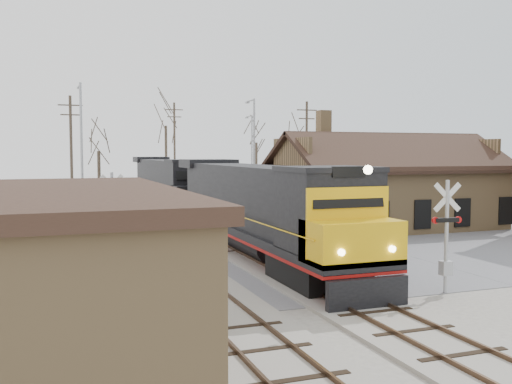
% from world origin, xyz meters
% --- Properties ---
extents(ground, '(140.00, 140.00, 0.00)m').
position_xyz_m(ground, '(0.00, 0.00, 0.00)').
color(ground, '#A5A095').
rests_on(ground, ground).
extents(road, '(60.00, 9.00, 0.03)m').
position_xyz_m(road, '(0.00, 0.00, 0.01)').
color(road, slate).
rests_on(road, ground).
extents(track_main, '(3.40, 90.00, 0.24)m').
position_xyz_m(track_main, '(0.00, 15.00, 0.07)').
color(track_main, '#A5A095').
rests_on(track_main, ground).
extents(track_siding, '(3.40, 90.00, 0.24)m').
position_xyz_m(track_siding, '(-4.50, 15.00, 0.07)').
color(track_siding, '#A5A095').
rests_on(track_siding, ground).
extents(depot, '(15.20, 9.31, 7.90)m').
position_xyz_m(depot, '(11.99, 12.00, 2.41)').
color(depot, '#A07F53').
rests_on(depot, ground).
extents(locomotive_lead, '(3.12, 20.88, 4.64)m').
position_xyz_m(locomotive_lead, '(0.00, 4.27, 2.44)').
color(locomotive_lead, black).
rests_on(locomotive_lead, ground).
extents(locomotive_trailing, '(3.12, 20.88, 4.39)m').
position_xyz_m(locomotive_trailing, '(0.00, 25.43, 2.44)').
color(locomotive_trailing, black).
rests_on(locomotive_trailing, ground).
extents(crossbuck_near, '(1.17, 0.31, 4.10)m').
position_xyz_m(crossbuck_near, '(3.90, -4.39, 1.92)').
color(crossbuck_near, '#A5A8AD').
rests_on(crossbuck_near, ground).
extents(crossbuck_far, '(1.18, 0.36, 4.19)m').
position_xyz_m(crossbuck_far, '(-6.80, 5.40, 1.96)').
color(crossbuck_far, '#A5A8AD').
rests_on(crossbuck_far, ground).
extents(streetlight_a, '(0.25, 2.04, 9.86)m').
position_xyz_m(streetlight_a, '(-7.30, 20.04, 5.47)').
color(streetlight_a, '#A5A8AD').
rests_on(streetlight_a, ground).
extents(streetlight_b, '(0.25, 2.04, 9.43)m').
position_xyz_m(streetlight_b, '(6.27, 22.61, 5.25)').
color(streetlight_b, '#A5A8AD').
rests_on(streetlight_b, ground).
extents(streetlight_c, '(0.25, 2.04, 9.06)m').
position_xyz_m(streetlight_c, '(11.04, 36.48, 5.07)').
color(streetlight_c, '#A5A8AD').
rests_on(streetlight_c, ground).
extents(utility_pole_a, '(2.00, 0.24, 9.83)m').
position_xyz_m(utility_pole_a, '(-7.63, 29.29, 5.14)').
color(utility_pole_a, '#382D23').
rests_on(utility_pole_a, ground).
extents(utility_pole_b, '(2.00, 0.24, 10.67)m').
position_xyz_m(utility_pole_b, '(3.99, 42.53, 5.56)').
color(utility_pole_b, '#382D23').
rests_on(utility_pole_b, ground).
extents(utility_pole_c, '(2.00, 0.24, 9.84)m').
position_xyz_m(utility_pole_c, '(13.42, 27.72, 5.15)').
color(utility_pole_c, '#382D23').
rests_on(utility_pole_c, ground).
extents(tree_b, '(3.49, 3.49, 8.54)m').
position_xyz_m(tree_b, '(-4.80, 36.58, 6.07)').
color(tree_b, '#382D23').
rests_on(tree_b, ground).
extents(tree_c, '(5.51, 5.51, 13.51)m').
position_xyz_m(tree_c, '(3.89, 46.97, 9.63)').
color(tree_c, '#382D23').
rests_on(tree_c, ground).
extents(tree_d, '(4.17, 4.17, 10.21)m').
position_xyz_m(tree_d, '(13.90, 42.76, 7.27)').
color(tree_d, '#382D23').
rests_on(tree_d, ground).
extents(tree_e, '(3.74, 3.74, 9.16)m').
position_xyz_m(tree_e, '(18.19, 40.88, 6.51)').
color(tree_e, '#382D23').
rests_on(tree_e, ground).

